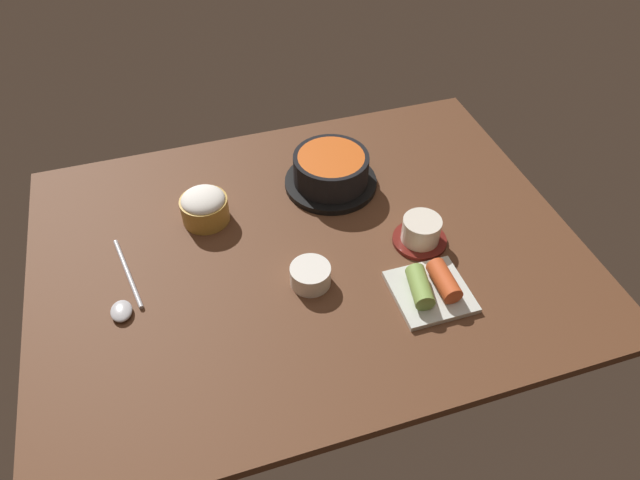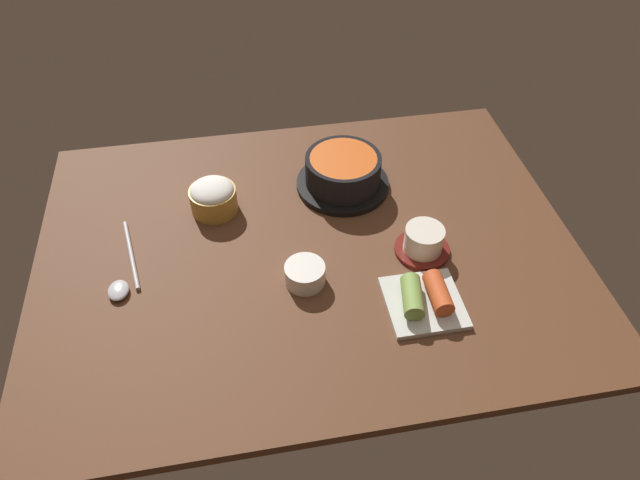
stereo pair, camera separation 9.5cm
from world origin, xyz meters
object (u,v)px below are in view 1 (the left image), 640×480
object	(u,v)px
stone_pot	(331,171)
kimchi_plate	(431,288)
rice_bowl	(204,206)
banchan_cup_center	(310,275)
spoon	(124,297)
tea_cup_with_saucer	(421,232)

from	to	relation	value
stone_pot	kimchi_plate	world-z (taller)	stone_pot
stone_pot	kimchi_plate	xyz separation A→B (cm)	(7.35, -32.81, -1.96)
rice_bowl	banchan_cup_center	distance (cm)	26.21
kimchi_plate	spoon	world-z (taller)	kimchi_plate
banchan_cup_center	tea_cup_with_saucer	bearing A→B (deg)	8.79
spoon	tea_cup_with_saucer	bearing A→B (deg)	-2.59
tea_cup_with_saucer	spoon	bearing A→B (deg)	177.41
rice_bowl	tea_cup_with_saucer	bearing A→B (deg)	-25.98
rice_bowl	spoon	size ratio (longest dim) A/B	0.46
stone_pot	rice_bowl	distance (cm)	26.56
banchan_cup_center	spoon	size ratio (longest dim) A/B	0.36
banchan_cup_center	spoon	xyz separation A→B (cm)	(-31.61, 5.92, -1.40)
kimchi_plate	tea_cup_with_saucer	bearing A→B (deg)	74.20
rice_bowl	tea_cup_with_saucer	distance (cm)	41.41
banchan_cup_center	kimchi_plate	bearing A→B (deg)	-24.43
rice_bowl	kimchi_plate	distance (cm)	45.38
rice_bowl	kimchi_plate	world-z (taller)	rice_bowl
tea_cup_with_saucer	banchan_cup_center	distance (cm)	22.72
stone_pot	tea_cup_with_saucer	xyz separation A→B (cm)	(10.78, -20.70, -1.06)
spoon	kimchi_plate	bearing A→B (deg)	-16.04
tea_cup_with_saucer	kimchi_plate	size ratio (longest dim) A/B	0.79
stone_pot	kimchi_plate	bearing A→B (deg)	-77.37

